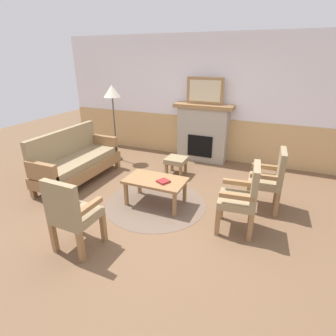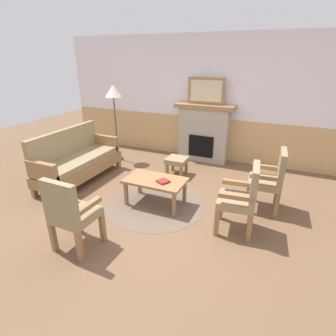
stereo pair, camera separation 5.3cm
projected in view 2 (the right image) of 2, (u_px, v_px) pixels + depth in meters
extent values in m
plane|color=brown|center=(159.00, 207.00, 4.28)|extent=(14.00, 14.00, 0.00)
cube|color=white|center=(209.00, 99.00, 5.95)|extent=(7.20, 0.12, 2.70)
cube|color=tan|center=(206.00, 138.00, 6.23)|extent=(7.20, 0.02, 0.95)
cube|color=#A39989|center=(204.00, 135.00, 6.03)|extent=(1.10, 0.36, 1.20)
cube|color=black|center=(201.00, 146.00, 5.95)|extent=(0.56, 0.02, 0.48)
cube|color=olive|center=(205.00, 106.00, 5.78)|extent=(1.30, 0.44, 0.08)
cube|color=olive|center=(206.00, 91.00, 5.65)|extent=(0.80, 0.03, 0.56)
cube|color=beige|center=(206.00, 91.00, 5.64)|extent=(0.68, 0.01, 0.44)
cube|color=olive|center=(61.00, 199.00, 4.36)|extent=(0.08, 0.08, 0.16)
cube|color=olive|center=(119.00, 164.00, 5.78)|extent=(0.08, 0.08, 0.16)
cube|color=olive|center=(34.00, 192.00, 4.59)|extent=(0.08, 0.08, 0.16)
cube|color=olive|center=(96.00, 160.00, 6.00)|extent=(0.08, 0.08, 0.16)
cube|color=olive|center=(80.00, 168.00, 5.11)|extent=(0.70, 1.80, 0.20)
cube|color=#937F5B|center=(79.00, 160.00, 5.05)|extent=(0.60, 1.70, 0.12)
cube|color=#937F5B|center=(65.00, 143.00, 5.04)|extent=(0.10, 1.70, 0.50)
cube|color=olive|center=(42.00, 171.00, 4.29)|extent=(0.60, 0.10, 0.30)
cube|color=olive|center=(106.00, 142.00, 5.72)|extent=(0.60, 0.10, 0.30)
cube|color=olive|center=(126.00, 193.00, 4.29)|extent=(0.05, 0.05, 0.40)
cube|color=olive|center=(174.00, 204.00, 3.97)|extent=(0.05, 0.05, 0.40)
cube|color=olive|center=(140.00, 183.00, 4.66)|extent=(0.05, 0.05, 0.40)
cube|color=olive|center=(185.00, 192.00, 4.34)|extent=(0.05, 0.05, 0.40)
cube|color=olive|center=(155.00, 180.00, 4.23)|extent=(0.96, 0.56, 0.04)
cylinder|color=brown|center=(156.00, 203.00, 4.39)|extent=(1.65, 1.65, 0.01)
cube|color=maroon|center=(163.00, 181.00, 4.12)|extent=(0.22, 0.22, 0.03)
cube|color=olive|center=(167.00, 170.00, 5.35)|extent=(0.05, 0.05, 0.26)
cube|color=olive|center=(181.00, 172.00, 5.24)|extent=(0.05, 0.05, 0.26)
cube|color=olive|center=(173.00, 165.00, 5.60)|extent=(0.05, 0.05, 0.26)
cube|color=olive|center=(186.00, 167.00, 5.49)|extent=(0.05, 0.05, 0.26)
cube|color=#937F5B|center=(177.00, 160.00, 5.35)|extent=(0.40, 0.40, 0.10)
cube|color=olive|center=(247.00, 200.00, 4.08)|extent=(0.06, 0.06, 0.40)
cube|color=olive|center=(250.00, 189.00, 4.44)|extent=(0.06, 0.06, 0.40)
cube|color=olive|center=(277.00, 205.00, 3.95)|extent=(0.06, 0.06, 0.40)
cube|color=olive|center=(277.00, 193.00, 4.31)|extent=(0.06, 0.06, 0.40)
cube|color=#937F5B|center=(265.00, 182.00, 4.10)|extent=(0.51, 0.51, 0.10)
cube|color=#937F5B|center=(282.00, 167.00, 3.92)|extent=(0.11, 0.48, 0.48)
cube|color=olive|center=(266.00, 177.00, 3.85)|extent=(0.44, 0.10, 0.06)
cube|color=olive|center=(267.00, 167.00, 4.21)|extent=(0.44, 0.10, 0.06)
cube|color=olive|center=(217.00, 222.00, 3.54)|extent=(0.07, 0.07, 0.40)
cube|color=olive|center=(221.00, 207.00, 3.91)|extent=(0.07, 0.07, 0.40)
cube|color=olive|center=(249.00, 228.00, 3.42)|extent=(0.07, 0.07, 0.40)
cube|color=olive|center=(251.00, 212.00, 3.79)|extent=(0.07, 0.07, 0.40)
cube|color=#937F5B|center=(236.00, 201.00, 3.57)|extent=(0.53, 0.53, 0.10)
cube|color=#937F5B|center=(254.00, 184.00, 3.40)|extent=(0.13, 0.49, 0.48)
cube|color=olive|center=(236.00, 197.00, 3.32)|extent=(0.44, 0.11, 0.06)
cube|color=olive|center=(239.00, 183.00, 3.68)|extent=(0.44, 0.11, 0.06)
cube|color=olive|center=(78.00, 219.00, 3.61)|extent=(0.06, 0.06, 0.40)
cube|color=olive|center=(102.00, 227.00, 3.44)|extent=(0.06, 0.06, 0.40)
cube|color=olive|center=(53.00, 237.00, 3.26)|extent=(0.06, 0.06, 0.40)
cube|color=olive|center=(80.00, 246.00, 3.09)|extent=(0.06, 0.06, 0.40)
cube|color=#937F5B|center=(76.00, 215.00, 3.26)|extent=(0.49, 0.49, 0.10)
cube|color=#937F5B|center=(60.00, 202.00, 2.98)|extent=(0.48, 0.09, 0.48)
cube|color=olive|center=(61.00, 199.00, 3.27)|extent=(0.08, 0.44, 0.06)
cube|color=olive|center=(87.00, 207.00, 3.11)|extent=(0.08, 0.44, 0.06)
cylinder|color=#332D28|center=(118.00, 158.00, 6.28)|extent=(0.24, 0.24, 0.03)
cylinder|color=#4C473D|center=(116.00, 129.00, 6.00)|extent=(0.03, 0.03, 1.40)
cone|color=silver|center=(113.00, 91.00, 5.68)|extent=(0.36, 0.36, 0.25)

